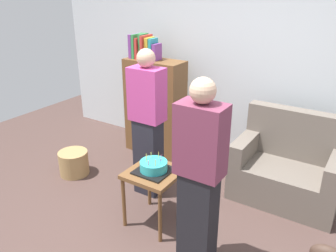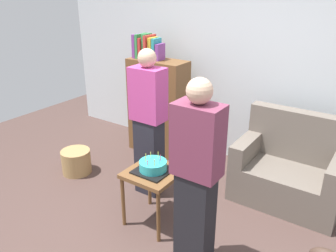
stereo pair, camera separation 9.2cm
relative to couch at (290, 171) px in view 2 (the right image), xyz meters
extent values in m
plane|color=#4C3833|center=(-0.72, -1.44, -0.34)|extent=(8.00, 8.00, 0.00)
cube|color=silver|center=(-0.72, 0.61, 1.01)|extent=(6.00, 0.10, 2.70)
cube|color=#6B6056|center=(0.00, -0.06, -0.14)|extent=(1.10, 0.70, 0.40)
cube|color=#6B6056|center=(0.00, 0.21, 0.34)|extent=(1.10, 0.16, 0.56)
cube|color=#6B6056|center=(-0.47, -0.06, 0.18)|extent=(0.16, 0.70, 0.24)
cube|color=brown|center=(-1.87, 0.16, 0.31)|extent=(0.80, 0.36, 1.30)
cube|color=#7F3D93|center=(-2.18, 0.16, 1.11)|extent=(0.05, 0.22, 0.30)
cube|color=#38934C|center=(-2.13, 0.16, 1.12)|extent=(0.04, 0.23, 0.31)
cube|color=red|center=(-2.09, 0.16, 1.09)|extent=(0.04, 0.22, 0.27)
cube|color=#38934C|center=(-2.04, 0.16, 1.12)|extent=(0.05, 0.17, 0.32)
cube|color=red|center=(-1.99, 0.16, 1.11)|extent=(0.03, 0.24, 0.31)
cube|color=gold|center=(-1.94, 0.16, 1.10)|extent=(0.05, 0.18, 0.28)
cube|color=teal|center=(-1.89, 0.16, 1.10)|extent=(0.04, 0.17, 0.27)
cube|color=#7F3D93|center=(-1.83, 0.16, 1.06)|extent=(0.05, 0.16, 0.21)
cube|color=brown|center=(-0.97, -1.15, 0.21)|extent=(0.48, 0.48, 0.04)
cylinder|color=brown|center=(-1.18, -1.36, -0.07)|extent=(0.04, 0.04, 0.53)
cylinder|color=brown|center=(-0.76, -1.36, -0.07)|extent=(0.04, 0.04, 0.53)
cylinder|color=brown|center=(-1.18, -0.94, -0.07)|extent=(0.04, 0.04, 0.53)
cylinder|color=brown|center=(-0.76, -0.94, -0.07)|extent=(0.04, 0.04, 0.53)
cube|color=black|center=(-0.97, -1.15, 0.24)|extent=(0.32, 0.32, 0.02)
cylinder|color=#2DB2B7|center=(-0.97, -1.15, 0.29)|extent=(0.26, 0.26, 0.09)
cylinder|color=#66B2E5|center=(-0.89, -1.16, 0.36)|extent=(0.01, 0.01, 0.05)
cylinder|color=#EA668C|center=(-0.92, -1.11, 0.37)|extent=(0.01, 0.01, 0.06)
cylinder|color=#F2CC4C|center=(-0.98, -1.07, 0.37)|extent=(0.01, 0.01, 0.06)
cylinder|color=#F2CC4C|center=(-1.04, -1.10, 0.37)|extent=(0.01, 0.01, 0.06)
cylinder|color=#F2CC4C|center=(-1.05, -1.16, 0.37)|extent=(0.01, 0.01, 0.06)
cylinder|color=#F2CC4C|center=(-1.02, -1.20, 0.37)|extent=(0.01, 0.01, 0.06)
cylinder|color=#EA668C|center=(-0.97, -1.24, 0.36)|extent=(0.01, 0.01, 0.05)
cylinder|color=#F2CC4C|center=(-0.91, -1.22, 0.37)|extent=(0.01, 0.01, 0.06)
cube|color=#23232D|center=(-1.34, -0.74, 0.10)|extent=(0.28, 0.20, 0.88)
cube|color=#C6428E|center=(-1.34, -0.74, 0.82)|extent=(0.36, 0.22, 0.56)
sphere|color=#D1A889|center=(-1.34, -0.74, 1.19)|extent=(0.19, 0.19, 0.19)
cube|color=black|center=(-0.35, -1.43, 0.10)|extent=(0.28, 0.20, 0.88)
cube|color=#75334C|center=(-0.35, -1.43, 0.82)|extent=(0.36, 0.22, 0.56)
sphere|color=#D1A889|center=(-0.35, -1.43, 1.19)|extent=(0.19, 0.19, 0.19)
cylinder|color=#A88451|center=(-2.35, -0.93, -0.19)|extent=(0.36, 0.36, 0.30)
camera|label=1|loc=(0.67, -3.46, 1.87)|focal=36.71mm
camera|label=2|loc=(0.74, -3.41, 1.87)|focal=36.71mm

